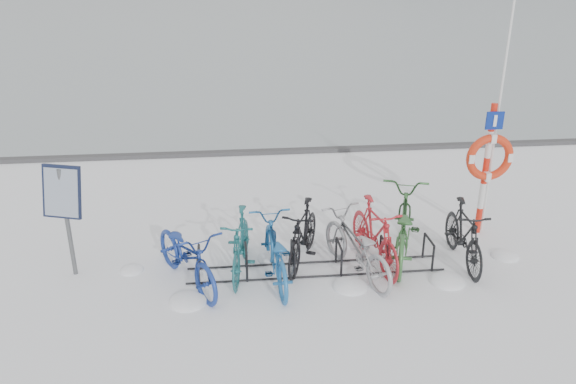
{
  "coord_description": "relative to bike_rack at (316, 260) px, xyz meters",
  "views": [
    {
      "loc": [
        -1.25,
        -7.59,
        4.45
      ],
      "look_at": [
        -0.37,
        0.6,
        1.1
      ],
      "focal_mm": 35.0,
      "sensor_mm": 36.0,
      "label": 1
    }
  ],
  "objects": [
    {
      "name": "bike_1",
      "position": [
        -1.16,
        0.12,
        0.33
      ],
      "size": [
        0.74,
        1.74,
        1.01
      ],
      "primitive_type": "imported",
      "rotation": [
        0.0,
        0.0,
        -0.16
      ],
      "color": "#1D5F64",
      "rests_on": "ground"
    },
    {
      "name": "bike_2",
      "position": [
        -0.65,
        -0.16,
        0.3
      ],
      "size": [
        0.78,
        1.89,
        0.97
      ],
      "primitive_type": "imported",
      "rotation": [
        0.0,
        0.0,
        3.22
      ],
      "color": "#2064A7",
      "rests_on": "ground"
    },
    {
      "name": "bike_rack",
      "position": [
        0.0,
        0.0,
        0.0
      ],
      "size": [
        4.0,
        0.48,
        0.46
      ],
      "color": "black",
      "rests_on": "ground"
    },
    {
      "name": "bike_7",
      "position": [
        2.37,
        0.04,
        0.33
      ],
      "size": [
        0.58,
        1.73,
        1.02
      ],
      "primitive_type": "imported",
      "rotation": [
        0.0,
        0.0,
        -0.06
      ],
      "color": "black",
      "rests_on": "ground"
    },
    {
      "name": "ground",
      "position": [
        0.0,
        0.0,
        -0.18
      ],
      "size": [
        900.0,
        900.0,
        0.0
      ],
      "primitive_type": "plane",
      "color": "white",
      "rests_on": "ground"
    },
    {
      "name": "bike_3",
      "position": [
        -0.16,
        0.32,
        0.33
      ],
      "size": [
        1.08,
        1.75,
        1.02
      ],
      "primitive_type": "imported",
      "rotation": [
        0.0,
        0.0,
        -0.38
      ],
      "color": "black",
      "rests_on": "ground"
    },
    {
      "name": "bike_6",
      "position": [
        1.46,
        0.35,
        0.39
      ],
      "size": [
        1.41,
        2.29,
        1.14
      ],
      "primitive_type": "imported",
      "rotation": [
        0.0,
        0.0,
        2.82
      ],
      "color": "#316331",
      "rests_on": "ground"
    },
    {
      "name": "bike_4",
      "position": [
        0.59,
        -0.14,
        0.31
      ],
      "size": [
        1.24,
        2.0,
        0.99
      ],
      "primitive_type": "imported",
      "rotation": [
        0.0,
        0.0,
        3.48
      ],
      "color": "#999A9F",
      "rests_on": "ground"
    },
    {
      "name": "snow_drifts",
      "position": [
        0.34,
        -0.13,
        -0.18
      ],
      "size": [
        6.44,
        1.88,
        0.19
      ],
      "color": "white",
      "rests_on": "ground"
    },
    {
      "name": "lifebuoy_station",
      "position": [
        3.09,
        0.98,
        1.24
      ],
      "size": [
        0.82,
        0.23,
        4.25
      ],
      "color": "red",
      "rests_on": "ground"
    },
    {
      "name": "quay_edge",
      "position": [
        0.0,
        5.9,
        -0.13
      ],
      "size": [
        400.0,
        0.25,
        0.1
      ],
      "primitive_type": "cube",
      "color": "#3F3F42",
      "rests_on": "ground"
    },
    {
      "name": "info_board",
      "position": [
        -3.72,
        0.27,
        1.1
      ],
      "size": [
        0.63,
        0.39,
        1.77
      ],
      "rotation": [
        0.0,
        0.0,
        -0.31
      ],
      "color": "#595B5E",
      "rests_on": "ground"
    },
    {
      "name": "bike_5",
      "position": [
        0.96,
        0.15,
        0.36
      ],
      "size": [
        0.79,
        1.85,
        1.08
      ],
      "primitive_type": "imported",
      "rotation": [
        0.0,
        0.0,
        0.16
      ],
      "color": "red",
      "rests_on": "ground"
    },
    {
      "name": "bike_0",
      "position": [
        -1.96,
        -0.15,
        0.32
      ],
      "size": [
        1.5,
        2.01,
        1.01
      ],
      "primitive_type": "imported",
      "rotation": [
        0.0,
        0.0,
        0.49
      ],
      "color": "navy",
      "rests_on": "ground"
    }
  ]
}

